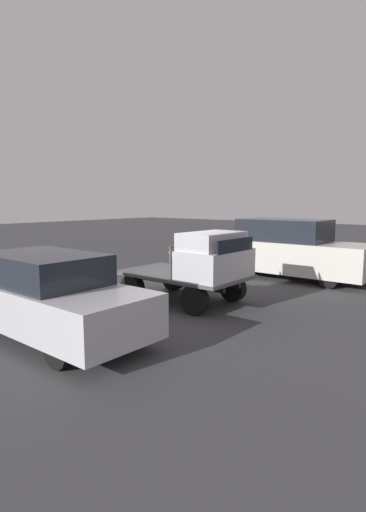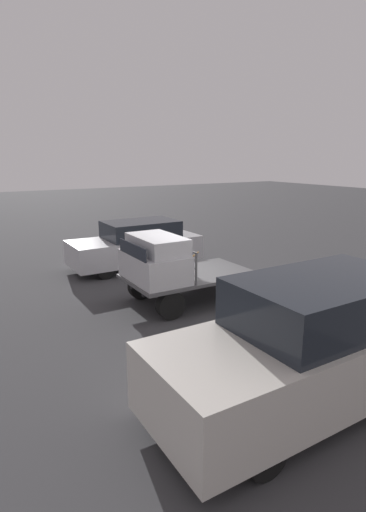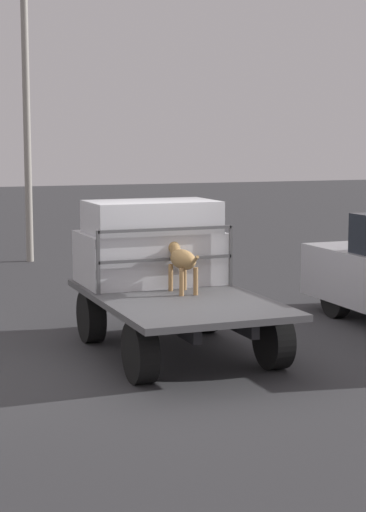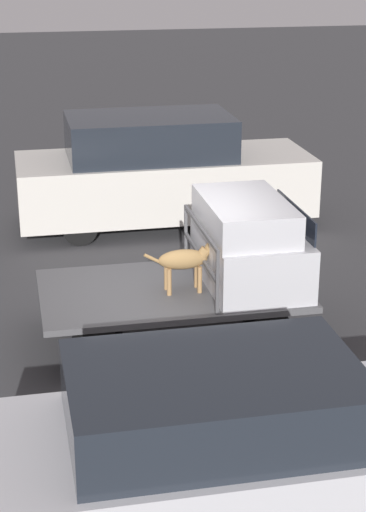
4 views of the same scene
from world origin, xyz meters
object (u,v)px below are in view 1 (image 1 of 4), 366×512
object	(u,v)px
flatbed_truck	(183,281)
dog	(185,258)
parked_pickup_far	(289,249)
parked_sedan	(49,296)

from	to	relation	value
flatbed_truck	dog	world-z (taller)	dog
flatbed_truck	parked_pickup_far	xyz separation A→B (m)	(0.75, 4.90, 0.44)
flatbed_truck	parked_sedan	bearing A→B (deg)	-93.08
parked_sedan	parked_pickup_far	world-z (taller)	parked_pickup_far
parked_sedan	parked_pickup_far	size ratio (longest dim) A/B	0.85
parked_sedan	flatbed_truck	bearing A→B (deg)	92.68
dog	parked_sedan	bearing A→B (deg)	-95.93
parked_pickup_far	parked_sedan	bearing A→B (deg)	-96.91
flatbed_truck	parked_sedan	size ratio (longest dim) A/B	0.75
parked_sedan	dog	bearing A→B (deg)	89.70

